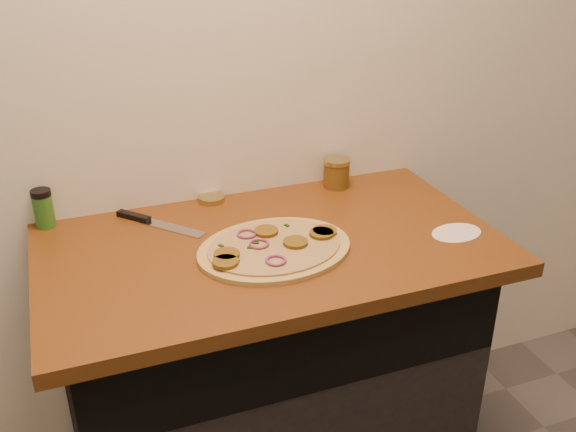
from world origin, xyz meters
name	(u,v)px	position (x,y,z in m)	size (l,w,h in m)	color
cabinet	(269,374)	(0.00, 1.45, 0.43)	(1.10, 0.60, 0.86)	black
countertop	(270,248)	(0.00, 1.42, 0.88)	(1.20, 0.70, 0.04)	brown
pizza	(274,248)	(-0.01, 1.36, 0.91)	(0.44, 0.44, 0.03)	tan
chefs_knife	(152,222)	(-0.27, 1.63, 0.91)	(0.21, 0.23, 0.02)	#B7BAC1
mason_jar_lid	(212,199)	(-0.08, 1.72, 0.91)	(0.08, 0.08, 0.02)	tan
salsa_jar	(336,173)	(0.31, 1.69, 0.95)	(0.08, 0.08, 0.09)	maroon
spice_shaker	(43,208)	(-0.55, 1.72, 0.95)	(0.05, 0.05, 0.11)	#2A631F
flour_spill	(456,233)	(0.49, 1.28, 0.90)	(0.15, 0.15, 0.00)	silver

